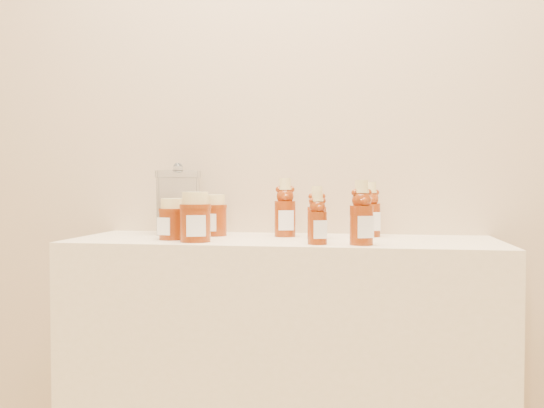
% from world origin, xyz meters
% --- Properties ---
extents(wall_back, '(3.50, 0.02, 2.70)m').
position_xyz_m(wall_back, '(0.00, 1.75, 1.35)').
color(wall_back, '#CAAD89').
rests_on(wall_back, ground).
extents(display_table, '(1.20, 0.40, 0.90)m').
position_xyz_m(display_table, '(0.00, 1.55, 0.45)').
color(display_table, beige).
rests_on(display_table, ground).
extents(bear_bottle_back_left, '(0.08, 0.08, 0.20)m').
position_xyz_m(bear_bottle_back_left, '(-0.00, 1.62, 1.00)').
color(bear_bottle_back_left, '#692008').
rests_on(bear_bottle_back_left, display_table).
extents(bear_bottle_back_mid, '(0.07, 0.07, 0.17)m').
position_xyz_m(bear_bottle_back_mid, '(0.09, 1.57, 0.98)').
color(bear_bottle_back_mid, '#692008').
rests_on(bear_bottle_back_mid, display_table).
extents(bear_bottle_back_right, '(0.08, 0.08, 0.18)m').
position_xyz_m(bear_bottle_back_right, '(0.25, 1.66, 0.99)').
color(bear_bottle_back_right, '#692008').
rests_on(bear_bottle_back_right, display_table).
extents(bear_bottle_front_left, '(0.07, 0.07, 0.16)m').
position_xyz_m(bear_bottle_front_left, '(0.11, 1.42, 0.98)').
color(bear_bottle_front_left, '#692008').
rests_on(bear_bottle_front_left, display_table).
extents(bear_bottle_front_right, '(0.08, 0.08, 0.19)m').
position_xyz_m(bear_bottle_front_right, '(0.22, 1.42, 0.99)').
color(bear_bottle_front_right, '#692008').
rests_on(bear_bottle_front_right, display_table).
extents(honey_jar_left, '(0.09, 0.09, 0.12)m').
position_xyz_m(honey_jar_left, '(-0.31, 1.48, 0.96)').
color(honey_jar_left, '#692008').
rests_on(honey_jar_left, display_table).
extents(honey_jar_back, '(0.09, 0.09, 0.12)m').
position_xyz_m(honey_jar_back, '(-0.22, 1.62, 0.96)').
color(honey_jar_back, '#692008').
rests_on(honey_jar_back, display_table).
extents(honey_jar_front, '(0.11, 0.11, 0.13)m').
position_xyz_m(honey_jar_front, '(-0.22, 1.43, 0.97)').
color(honey_jar_front, '#692008').
rests_on(honey_jar_front, display_table).
extents(glass_canister, '(0.17, 0.17, 0.21)m').
position_xyz_m(glass_canister, '(-0.34, 1.64, 1.01)').
color(glass_canister, white).
rests_on(glass_canister, display_table).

